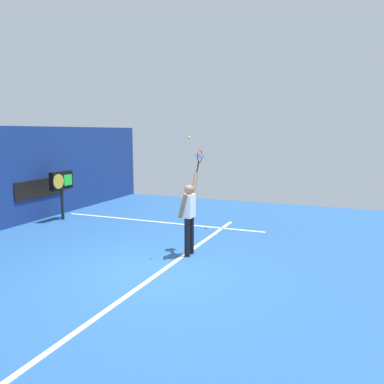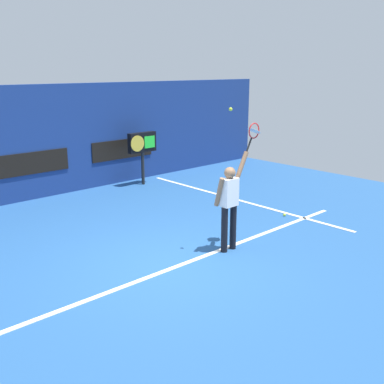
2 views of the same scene
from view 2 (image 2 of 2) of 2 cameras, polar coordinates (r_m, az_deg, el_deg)
ground_plane at (r=8.57m, az=-2.80°, el=-8.97°), size 18.00×18.00×0.00m
back_wall at (r=13.10m, az=-19.94°, el=5.71°), size 18.00×0.20×3.09m
sponsor_banner_center at (r=13.08m, az=-19.53°, el=3.38°), size 2.20×0.03×0.60m
sponsor_banner_starboard at (r=14.48m, az=-8.62°, el=5.32°), size 2.20×0.03×0.60m
court_baseline at (r=8.44m, az=-2.01°, el=-9.31°), size 10.00×0.10×0.01m
court_sideline at (r=12.61m, az=5.62°, el=-0.96°), size 0.10×7.00×0.01m
tennis_player at (r=8.88m, az=4.68°, el=-1.17°), size 0.75×0.31×1.95m
tennis_racket at (r=9.09m, az=7.68°, el=7.38°), size 0.43×0.27×0.61m
tennis_ball at (r=8.50m, az=4.84°, el=10.25°), size 0.07×0.07×0.07m
scoreboard_clock at (r=14.07m, az=-6.24°, el=5.90°), size 0.96×0.20×1.62m
spare_ball at (r=11.41m, az=11.46°, el=-2.80°), size 0.07×0.07×0.07m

